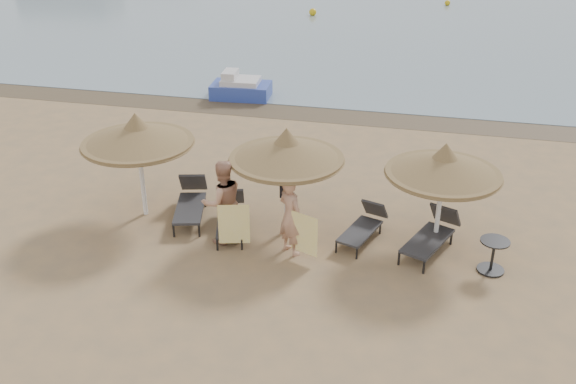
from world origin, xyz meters
name	(u,v)px	position (x,y,z in m)	size (l,w,h in m)	color
ground	(286,266)	(0.00, 0.00, 0.00)	(160.00, 160.00, 0.00)	#987549
wet_sand_strip	(348,116)	(0.00, 9.40, 0.00)	(200.00, 1.60, 0.01)	brown
palapa_left	(137,135)	(-3.84, 1.50, 2.07)	(2.62, 2.62, 2.60)	white
palapa_center	(287,150)	(-0.31, 1.46, 2.03)	(2.57, 2.57, 2.55)	white
palapa_right	(444,165)	(3.05, 1.58, 1.96)	(2.48, 2.48, 2.46)	white
lounger_far_left	(191,201)	(-2.73, 1.69, 0.39)	(1.09, 2.02, 0.86)	black
lounger_near_left	(231,215)	(-1.61, 1.29, 0.36)	(1.04, 1.88, 0.80)	black
lounger_near_right	(364,225)	(1.46, 1.55, 0.33)	(1.03, 1.74, 0.74)	black
lounger_far_right	(433,233)	(2.98, 1.43, 0.38)	(1.31, 1.99, 0.85)	black
side_table	(493,257)	(4.22, 0.80, 0.34)	(0.60, 0.60, 0.73)	black
person_left	(222,196)	(-1.58, 0.73, 1.14)	(1.04, 0.68, 2.27)	tan
person_right	(291,210)	(-0.03, 0.59, 1.05)	(0.97, 0.63, 2.10)	tan
towel_left	(234,224)	(-1.23, 0.38, 0.66)	(0.66, 0.20, 0.95)	yellow
towel_right	(304,234)	(0.32, 0.34, 0.64)	(0.62, 0.27, 0.93)	yellow
bag_patterned	(288,174)	(-0.31, 1.64, 1.38)	(0.35, 0.22, 0.42)	white
bag_dark	(285,191)	(-0.31, 1.30, 1.11)	(0.23, 0.08, 0.33)	black
pedal_boat	(240,88)	(-4.13, 10.50, 0.37)	(2.19, 1.39, 0.98)	#2E45A9
buoy_left	(313,12)	(-4.28, 25.32, 0.21)	(0.41, 0.41, 0.41)	gold
buoy_mid	(447,3)	(3.17, 30.08, 0.17)	(0.33, 0.33, 0.33)	gold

